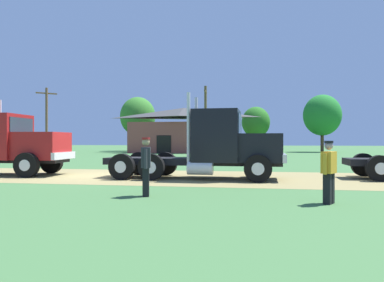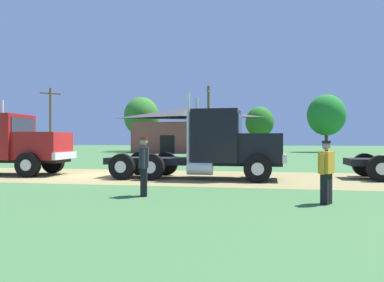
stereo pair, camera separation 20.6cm
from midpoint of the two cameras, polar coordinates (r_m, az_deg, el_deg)
The scene contains 12 objects.
ground_plane at distance 17.77m, azimuth -15.12°, elevation -5.08°, with size 200.00×200.00×0.00m, color #406D3A.
dirt_track at distance 17.77m, azimuth -15.12°, elevation -5.07°, with size 120.00×6.74×0.01m, color #90814E.
truck_foreground_white at distance 15.67m, azimuth 3.56°, elevation -0.86°, with size 7.57×2.68×3.52m.
truck_near_left at distance 19.43m, azimuth -26.49°, elevation -0.81°, with size 7.98×2.94×3.59m.
visitor_walking_mid at distance 10.09m, azimuth 19.49°, elevation -4.11°, with size 0.45×0.59×1.60m.
visitor_by_barrel at distance 10.89m, azimuth -7.55°, elevation -3.55°, with size 0.35×0.58×1.69m.
shed_building at distance 48.12m, azimuth -1.40°, elevation 1.51°, with size 14.09×5.66×5.76m.
utility_pole_near at distance 43.52m, azimuth -21.33°, elevation 3.10°, with size 1.68×1.62×7.27m.
utility_pole_far at distance 37.73m, azimuth 1.91°, elevation 3.41°, with size 0.28×2.20×7.06m.
tree_left at distance 56.68m, azimuth -8.33°, elevation 3.71°, with size 5.23×5.23×8.05m.
tree_mid at distance 54.16m, azimuth 9.55°, elevation 2.81°, with size 3.98×3.98×6.37m.
tree_right at distance 54.21m, azimuth 19.05°, elevation 3.72°, with size 5.08×5.08×7.82m.
Camera 1 is at (7.35, -16.07, 1.61)m, focal length 35.15 mm.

